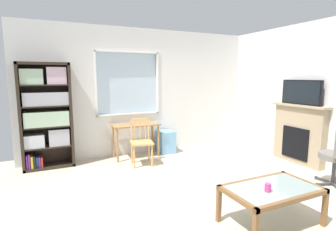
% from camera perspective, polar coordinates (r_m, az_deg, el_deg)
% --- Properties ---
extents(ground, '(6.22, 5.87, 0.02)m').
position_cam_1_polar(ground, '(4.19, 6.78, -16.10)').
color(ground, beige).
extents(wall_back_with_window, '(5.22, 0.15, 2.75)m').
position_cam_1_polar(wall_back_with_window, '(6.04, -5.02, 4.89)').
color(wall_back_with_window, silver).
rests_on(wall_back_with_window, ground).
extents(wall_right, '(0.12, 5.07, 2.75)m').
position_cam_1_polar(wall_right, '(5.72, 30.44, 3.79)').
color(wall_right, silver).
rests_on(wall_right, ground).
extents(bookshelf, '(0.90, 0.38, 1.98)m').
position_cam_1_polar(bookshelf, '(5.45, -24.70, 0.47)').
color(bookshelf, '#2D2319').
rests_on(bookshelf, ground).
extents(desk_under_window, '(1.00, 0.45, 0.72)m').
position_cam_1_polar(desk_under_window, '(5.69, -6.95, -2.98)').
color(desk_under_window, '#A37547').
rests_on(desk_under_window, ground).
extents(wooden_chair, '(0.49, 0.47, 0.90)m').
position_cam_1_polar(wooden_chair, '(5.23, -5.74, -5.56)').
color(wooden_chair, tan).
rests_on(wooden_chair, ground).
extents(plastic_drawer_unit, '(0.35, 0.40, 0.50)m').
position_cam_1_polar(plastic_drawer_unit, '(6.08, -0.51, -5.63)').
color(plastic_drawer_unit, '#72ADDB').
rests_on(plastic_drawer_unit, ground).
extents(fireplace, '(0.26, 1.17, 1.18)m').
position_cam_1_polar(fireplace, '(5.90, 26.28, -3.54)').
color(fireplace, tan).
rests_on(fireplace, ground).
extents(tv, '(0.06, 0.85, 0.48)m').
position_cam_1_polar(tv, '(5.78, 26.70, 4.47)').
color(tv, black).
rests_on(tv, fireplace).
extents(coffee_table, '(1.10, 0.66, 0.45)m').
position_cam_1_polar(coffee_table, '(3.43, 21.39, -15.08)').
color(coffee_table, '#8C9E99').
rests_on(coffee_table, ground).
extents(sippy_cup, '(0.07, 0.07, 0.09)m').
position_cam_1_polar(sippy_cup, '(3.26, 20.65, -14.23)').
color(sippy_cup, '#DB3D84').
rests_on(sippy_cup, coffee_table).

